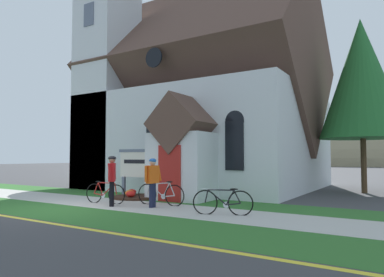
{
  "coord_description": "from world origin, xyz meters",
  "views": [
    {
      "loc": [
        9.5,
        -7.27,
        1.67
      ],
      "look_at": [
        2.88,
        3.33,
        2.33
      ],
      "focal_mm": 32.53,
      "sensor_mm": 36.0,
      "label": 1
    }
  ],
  "objects_px": {
    "church_sign": "(140,165)",
    "yard_deciduous_tree": "(105,127)",
    "bicycle_orange": "(105,193)",
    "bicycle_white": "(161,194)",
    "roadside_conifer": "(362,78)",
    "cyclist_in_green_jersey": "(153,179)",
    "bicycle_silver": "(223,202)",
    "cyclist_in_blue_jersey": "(112,177)"
  },
  "relations": [
    {
      "from": "bicycle_orange",
      "to": "bicycle_white",
      "type": "height_order",
      "value": "bicycle_white"
    },
    {
      "from": "cyclist_in_green_jersey",
      "to": "yard_deciduous_tree",
      "type": "bearing_deg",
      "value": 144.76
    },
    {
      "from": "bicycle_orange",
      "to": "bicycle_white",
      "type": "relative_size",
      "value": 0.94
    },
    {
      "from": "bicycle_white",
      "to": "cyclist_in_blue_jersey",
      "type": "height_order",
      "value": "cyclist_in_blue_jersey"
    },
    {
      "from": "roadside_conifer",
      "to": "church_sign",
      "type": "bearing_deg",
      "value": -137.67
    },
    {
      "from": "church_sign",
      "to": "bicycle_white",
      "type": "relative_size",
      "value": 1.22
    },
    {
      "from": "bicycle_silver",
      "to": "cyclist_in_blue_jersey",
      "type": "relative_size",
      "value": 0.97
    },
    {
      "from": "church_sign",
      "to": "roadside_conifer",
      "type": "relative_size",
      "value": 0.27
    },
    {
      "from": "bicycle_orange",
      "to": "church_sign",
      "type": "bearing_deg",
      "value": 91.79
    },
    {
      "from": "cyclist_in_green_jersey",
      "to": "roadside_conifer",
      "type": "bearing_deg",
      "value": 58.45
    },
    {
      "from": "church_sign",
      "to": "cyclist_in_blue_jersey",
      "type": "distance_m",
      "value": 2.58
    },
    {
      "from": "roadside_conifer",
      "to": "cyclist_in_blue_jersey",
      "type": "bearing_deg",
      "value": -125.9
    },
    {
      "from": "bicycle_white",
      "to": "yard_deciduous_tree",
      "type": "height_order",
      "value": "yard_deciduous_tree"
    },
    {
      "from": "cyclist_in_blue_jersey",
      "to": "yard_deciduous_tree",
      "type": "bearing_deg",
      "value": 137.54
    },
    {
      "from": "roadside_conifer",
      "to": "bicycle_silver",
      "type": "bearing_deg",
      "value": -107.42
    },
    {
      "from": "bicycle_silver",
      "to": "yard_deciduous_tree",
      "type": "bearing_deg",
      "value": 151.49
    },
    {
      "from": "church_sign",
      "to": "bicycle_silver",
      "type": "bearing_deg",
      "value": -22.6
    },
    {
      "from": "cyclist_in_green_jersey",
      "to": "bicycle_silver",
      "type": "bearing_deg",
      "value": -1.54
    },
    {
      "from": "roadside_conifer",
      "to": "yard_deciduous_tree",
      "type": "xyz_separation_m",
      "value": [
        -13.69,
        -2.94,
        -1.91
      ]
    },
    {
      "from": "bicycle_silver",
      "to": "roadside_conifer",
      "type": "xyz_separation_m",
      "value": [
        2.78,
        8.87,
        4.97
      ]
    },
    {
      "from": "bicycle_white",
      "to": "roadside_conifer",
      "type": "xyz_separation_m",
      "value": [
        5.52,
        8.19,
        4.96
      ]
    },
    {
      "from": "bicycle_orange",
      "to": "cyclist_in_green_jersey",
      "type": "height_order",
      "value": "cyclist_in_green_jersey"
    },
    {
      "from": "church_sign",
      "to": "bicycle_silver",
      "type": "xyz_separation_m",
      "value": [
        4.77,
        -1.99,
        -0.96
      ]
    },
    {
      "from": "bicycle_silver",
      "to": "church_sign",
      "type": "bearing_deg",
      "value": 157.4
    },
    {
      "from": "bicycle_orange",
      "to": "yard_deciduous_tree",
      "type": "height_order",
      "value": "yard_deciduous_tree"
    },
    {
      "from": "cyclist_in_blue_jersey",
      "to": "bicycle_silver",
      "type": "bearing_deg",
      "value": 6.31
    },
    {
      "from": "bicycle_white",
      "to": "yard_deciduous_tree",
      "type": "relative_size",
      "value": 0.39
    },
    {
      "from": "cyclist_in_blue_jersey",
      "to": "roadside_conifer",
      "type": "relative_size",
      "value": 0.21
    },
    {
      "from": "bicycle_orange",
      "to": "roadside_conifer",
      "type": "bearing_deg",
      "value": 49.85
    },
    {
      "from": "cyclist_in_blue_jersey",
      "to": "roadside_conifer",
      "type": "height_order",
      "value": "roadside_conifer"
    },
    {
      "from": "bicycle_orange",
      "to": "yard_deciduous_tree",
      "type": "relative_size",
      "value": 0.36
    },
    {
      "from": "bicycle_white",
      "to": "yard_deciduous_tree",
      "type": "bearing_deg",
      "value": 147.31
    },
    {
      "from": "bicycle_silver",
      "to": "cyclist_in_green_jersey",
      "type": "xyz_separation_m",
      "value": [
        -2.62,
        0.07,
        0.56
      ]
    },
    {
      "from": "roadside_conifer",
      "to": "cyclist_in_green_jersey",
      "type": "bearing_deg",
      "value": -121.55
    },
    {
      "from": "cyclist_in_blue_jersey",
      "to": "cyclist_in_green_jersey",
      "type": "bearing_deg",
      "value": 20.82
    },
    {
      "from": "cyclist_in_green_jersey",
      "to": "bicycle_white",
      "type": "bearing_deg",
      "value": 100.73
    },
    {
      "from": "church_sign",
      "to": "yard_deciduous_tree",
      "type": "height_order",
      "value": "yard_deciduous_tree"
    },
    {
      "from": "bicycle_orange",
      "to": "bicycle_silver",
      "type": "relative_size",
      "value": 1.03
    },
    {
      "from": "church_sign",
      "to": "bicycle_orange",
      "type": "bearing_deg",
      "value": -88.21
    },
    {
      "from": "bicycle_silver",
      "to": "cyclist_in_green_jersey",
      "type": "bearing_deg",
      "value": 178.46
    },
    {
      "from": "bicycle_silver",
      "to": "cyclist_in_green_jersey",
      "type": "height_order",
      "value": "cyclist_in_green_jersey"
    },
    {
      "from": "cyclist_in_green_jersey",
      "to": "bicycle_orange",
      "type": "bearing_deg",
      "value": -177.69
    }
  ]
}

